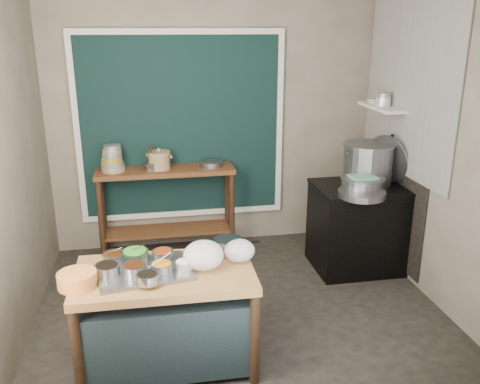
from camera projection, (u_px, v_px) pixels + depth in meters
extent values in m
cube|color=#2F2A24|center=(238.00, 306.00, 4.55)|extent=(3.50, 3.00, 0.02)
cube|color=gray|center=(213.00, 121.00, 5.52)|extent=(3.50, 0.02, 2.80)
cube|color=gray|center=(7.00, 164.00, 3.80)|extent=(0.02, 3.00, 2.80)
cube|color=gray|center=(437.00, 145.00, 4.41)|extent=(0.02, 3.00, 2.80)
cube|color=black|center=(182.00, 127.00, 5.44)|extent=(2.10, 0.02, 1.90)
cube|color=#B2B2AA|center=(408.00, 85.00, 4.78)|extent=(0.02, 1.70, 1.70)
cube|color=black|center=(393.00, 197.00, 5.24)|extent=(0.01, 1.30, 1.30)
cube|color=beige|center=(382.00, 107.00, 5.12)|extent=(0.22, 0.70, 0.03)
cube|color=olive|center=(167.00, 318.00, 3.67)|extent=(1.26, 0.74, 0.75)
cube|color=#563318|center=(167.00, 211.00, 5.50)|extent=(1.45, 0.40, 0.95)
cube|color=black|center=(359.00, 228.00, 5.16)|extent=(0.90, 0.68, 0.85)
cube|color=black|center=(362.00, 187.00, 5.02)|extent=(0.92, 0.69, 0.03)
cube|color=gray|center=(144.00, 271.00, 3.52)|extent=(0.69, 0.54, 0.03)
cylinder|color=silver|center=(184.00, 265.00, 3.52)|extent=(0.13, 0.13, 0.06)
cylinder|color=gray|center=(135.00, 269.00, 3.44)|extent=(0.17, 0.17, 0.07)
cylinder|color=gray|center=(163.00, 255.00, 3.67)|extent=(0.15, 0.15, 0.06)
cylinder|color=gray|center=(147.00, 278.00, 3.33)|extent=(0.15, 0.15, 0.06)
cylinder|color=gray|center=(107.00, 269.00, 3.44)|extent=(0.18, 0.18, 0.07)
cylinder|color=gray|center=(162.00, 268.00, 3.47)|extent=(0.15, 0.15, 0.06)
cylinder|color=gray|center=(115.00, 258.00, 3.61)|extent=(0.17, 0.17, 0.07)
cylinder|color=gray|center=(135.00, 256.00, 3.64)|extent=(0.19, 0.19, 0.08)
cylinder|color=#C26F2D|center=(77.00, 279.00, 3.33)|extent=(0.30, 0.30, 0.10)
ellipsoid|color=white|center=(204.00, 255.00, 3.55)|extent=(0.33, 0.29, 0.21)
ellipsoid|color=white|center=(240.00, 251.00, 3.68)|extent=(0.26, 0.24, 0.17)
cylinder|color=tan|center=(113.00, 169.00, 5.26)|extent=(0.24, 0.24, 0.05)
cylinder|color=gray|center=(113.00, 164.00, 5.25)|extent=(0.23, 0.23, 0.05)
cylinder|color=gold|center=(113.00, 160.00, 5.23)|extent=(0.21, 0.21, 0.05)
cylinder|color=gray|center=(112.00, 156.00, 5.22)|extent=(0.20, 0.20, 0.05)
cylinder|color=tan|center=(112.00, 151.00, 5.21)|extent=(0.19, 0.19, 0.05)
cylinder|color=gray|center=(112.00, 147.00, 5.19)|extent=(0.17, 0.17, 0.05)
cylinder|color=gray|center=(150.00, 166.00, 5.28)|extent=(0.18, 0.18, 0.08)
cylinder|color=gray|center=(211.00, 164.00, 5.43)|extent=(0.27, 0.27, 0.06)
cylinder|color=gray|center=(388.00, 159.00, 5.05)|extent=(0.30, 0.51, 0.49)
cube|color=#66A67E|center=(363.00, 177.00, 4.79)|extent=(0.25, 0.20, 0.02)
cylinder|color=gray|center=(362.00, 194.00, 4.68)|extent=(0.48, 0.48, 0.06)
cylinder|color=silver|center=(382.00, 104.00, 5.11)|extent=(0.16, 0.16, 0.04)
cylinder|color=silver|center=(383.00, 99.00, 5.09)|extent=(0.15, 0.15, 0.04)
cylinder|color=gray|center=(383.00, 95.00, 5.08)|extent=(0.14, 0.14, 0.04)
cylinder|color=gray|center=(374.00, 101.00, 5.30)|extent=(0.16, 0.16, 0.05)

